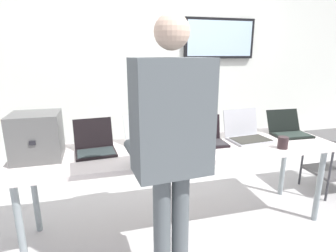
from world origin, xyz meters
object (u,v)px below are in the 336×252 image
(laptop_station_0, at_px, (95,145))
(laptop_station_4, at_px, (288,129))
(person, at_px, (171,138))
(workbench, at_px, (182,153))
(coffee_mug, at_px, (283,143))
(storage_cart, at_px, (336,154))
(laptop_station_2, at_px, (203,138))
(laptop_station_1, at_px, (149,140))
(laptop_station_3, at_px, (246,133))
(equipment_box, at_px, (37,136))

(laptop_station_0, relative_size, laptop_station_4, 0.96)
(person, bearing_deg, workbench, 66.33)
(laptop_station_0, xyz_separation_m, coffee_mug, (1.51, -0.32, -0.01))
(person, relative_size, storage_cart, 2.60)
(laptop_station_2, bearing_deg, laptop_station_1, 174.66)
(laptop_station_2, distance_m, laptop_station_3, 0.43)
(laptop_station_0, height_order, laptop_station_1, laptop_station_1)
(person, distance_m, coffee_mug, 1.16)
(laptop_station_1, distance_m, laptop_station_3, 0.91)
(laptop_station_1, xyz_separation_m, person, (-0.00, -0.70, 0.24))
(person, height_order, storage_cart, person)
(equipment_box, relative_size, laptop_station_4, 0.99)
(laptop_station_0, xyz_separation_m, laptop_station_2, (0.92, -0.03, -0.00))
(laptop_station_0, height_order, person, person)
(laptop_station_2, relative_size, storage_cart, 0.56)
(laptop_station_0, bearing_deg, equipment_box, -174.77)
(laptop_station_1, bearing_deg, laptop_station_2, -5.34)
(equipment_box, bearing_deg, laptop_station_1, 3.27)
(laptop_station_0, xyz_separation_m, laptop_station_4, (1.83, 0.01, -0.00))
(laptop_station_2, height_order, coffee_mug, laptop_station_2)
(equipment_box, relative_size, laptop_station_0, 1.03)
(storage_cart, bearing_deg, workbench, -174.05)
(laptop_station_0, distance_m, coffee_mug, 1.55)
(workbench, height_order, laptop_station_0, laptop_station_0)
(storage_cart, bearing_deg, laptop_station_2, -174.57)
(storage_cart, bearing_deg, coffee_mug, -157.56)
(laptop_station_1, bearing_deg, coffee_mug, -17.20)
(laptop_station_4, height_order, person, person)
(laptop_station_1, height_order, coffee_mug, laptop_station_1)
(laptop_station_0, xyz_separation_m, laptop_station_1, (0.44, 0.01, 0.00))
(equipment_box, height_order, laptop_station_0, equipment_box)
(laptop_station_4, distance_m, storage_cart, 0.86)
(laptop_station_2, bearing_deg, equipment_box, -179.82)
(laptop_station_1, height_order, laptop_station_4, laptop_station_1)
(laptop_station_1, xyz_separation_m, coffee_mug, (1.07, -0.33, -0.01))
(laptop_station_1, distance_m, laptop_station_2, 0.48)
(laptop_station_1, distance_m, person, 0.74)
(equipment_box, xyz_separation_m, laptop_station_2, (1.33, 0.00, -0.12))
(person, distance_m, storage_cart, 2.38)
(laptop_station_0, relative_size, laptop_station_1, 0.83)
(workbench, xyz_separation_m, storage_cart, (1.88, 0.20, -0.26))
(laptop_station_1, xyz_separation_m, storage_cart, (2.15, 0.11, -0.38))
(coffee_mug, bearing_deg, laptop_station_0, 168.07)
(workbench, height_order, laptop_station_2, laptop_station_2)
(workbench, distance_m, laptop_station_4, 1.12)
(laptop_station_1, height_order, laptop_station_2, laptop_station_1)
(laptop_station_0, height_order, coffee_mug, laptop_station_0)
(laptop_station_3, distance_m, person, 1.15)
(laptop_station_0, relative_size, person, 0.19)
(storage_cart, bearing_deg, laptop_station_1, -176.95)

